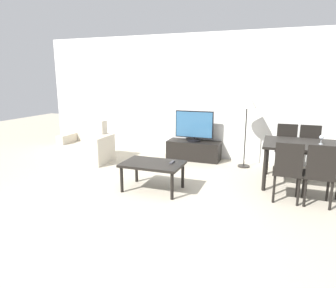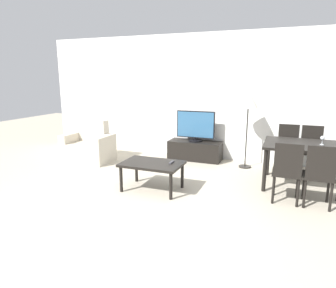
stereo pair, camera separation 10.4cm
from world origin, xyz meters
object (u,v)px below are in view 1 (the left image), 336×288
(armchair, at_px, (88,147))
(dining_chair_near, at_px, (288,169))
(coffee_table, at_px, (153,166))
(dining_chair_far_left, at_px, (286,145))
(dining_table, at_px, (301,148))
(remote_primary, at_px, (172,162))
(dining_chair_far, at_px, (310,147))
(dining_chair_near_right, at_px, (320,172))
(wine_glass_left, at_px, (321,138))
(floor_lamp, at_px, (247,102))
(tv_stand, at_px, (194,150))
(tv, at_px, (194,126))

(armchair, bearing_deg, dining_chair_near, -12.14)
(coffee_table, height_order, dining_chair_far_left, dining_chair_far_left)
(dining_table, bearing_deg, remote_primary, -153.95)
(dining_chair_far, distance_m, dining_chair_near_right, 1.61)
(dining_chair_far_left, bearing_deg, wine_glass_left, -57.87)
(remote_primary, bearing_deg, floor_lamp, 61.35)
(dining_chair_far, height_order, wine_glass_left, dining_chair_far)
(dining_chair_far_left, bearing_deg, dining_chair_far, 0.00)
(wine_glass_left, bearing_deg, coffee_table, -156.91)
(coffee_table, height_order, dining_chair_near_right, dining_chair_near_right)
(remote_primary, bearing_deg, armchair, 156.69)
(wine_glass_left, bearing_deg, dining_chair_far_left, 122.13)
(tv_stand, distance_m, dining_chair_near_right, 2.90)
(dining_chair_near_right, height_order, wine_glass_left, dining_chair_near_right)
(dining_chair_near_right, bearing_deg, armchair, 168.96)
(dining_chair_near, relative_size, remote_primary, 5.99)
(dining_chair_near, bearing_deg, dining_table, 75.76)
(armchair, height_order, dining_table, armchair)
(dining_chair_far_left, height_order, wine_glass_left, dining_chair_far_left)
(dining_chair_near_right, bearing_deg, tv_stand, 142.22)
(dining_chair_near, bearing_deg, tv, 136.67)
(tv, bearing_deg, floor_lamp, -9.36)
(coffee_table, height_order, wine_glass_left, wine_glass_left)
(dining_chair_far_left, relative_size, floor_lamp, 0.59)
(dining_chair_near, height_order, wine_glass_left, dining_chair_near)
(tv, height_order, dining_chair_near, tv)
(tv_stand, height_order, dining_chair_far, dining_chair_far)
(dining_chair_far, bearing_deg, dining_chair_near_right, -90.00)
(tv, relative_size, coffee_table, 0.88)
(coffee_table, distance_m, dining_table, 2.44)
(tv_stand, bearing_deg, dining_chair_near_right, -37.78)
(tv_stand, relative_size, dining_chair_far_left, 1.28)
(dining_chair_near_right, height_order, floor_lamp, floor_lamp)
(tv_stand, xyz_separation_m, remote_primary, (0.17, -1.89, 0.26))
(dining_chair_near, height_order, dining_chair_far, same)
(tv_stand, xyz_separation_m, coffee_table, (-0.12, -2.00, 0.19))
(tv_stand, bearing_deg, armchair, -156.74)
(armchair, distance_m, remote_primary, 2.49)
(dining_chair_far, height_order, remote_primary, dining_chair_far)
(dining_chair_near_right, height_order, remote_primary, dining_chair_near_right)
(armchair, bearing_deg, tv_stand, 23.26)
(dining_chair_near, bearing_deg, floor_lamp, 115.90)
(armchair, relative_size, dining_chair_far, 1.13)
(floor_lamp, bearing_deg, tv, 170.64)
(tv, relative_size, remote_primary, 5.55)
(armchair, distance_m, dining_table, 4.21)
(tv_stand, xyz_separation_m, tv, (0.00, -0.00, 0.54))
(tv, distance_m, wine_glass_left, 2.54)
(dining_table, height_order, dining_chair_far_left, dining_chair_far_left)
(tv_stand, height_order, tv, tv)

